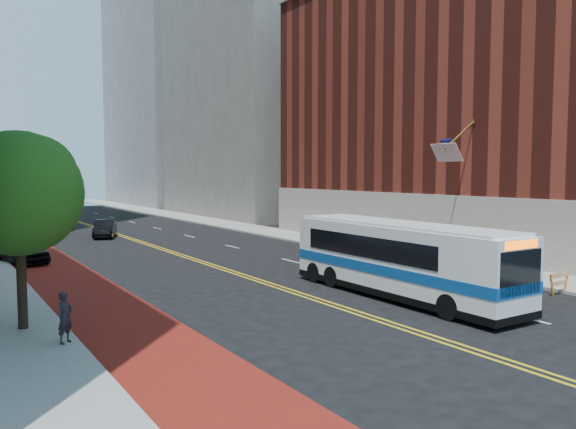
{
  "coord_description": "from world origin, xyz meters",
  "views": [
    {
      "loc": [
        -13.83,
        -14.65,
        5.45
      ],
      "look_at": [
        0.7,
        8.0,
        3.42
      ],
      "focal_mm": 35.0,
      "sensor_mm": 36.0,
      "label": 1
    }
  ],
  "objects_px": {
    "street_tree": "(20,188)",
    "transit_bus": "(398,258)",
    "car_a": "(21,250)",
    "car_b": "(105,229)",
    "car_c": "(52,222)",
    "pedestrian": "(65,318)"
  },
  "relations": [
    {
      "from": "car_a",
      "to": "transit_bus",
      "type": "bearing_deg",
      "value": -71.7
    },
    {
      "from": "street_tree",
      "to": "car_a",
      "type": "distance_m",
      "value": 16.7
    },
    {
      "from": "transit_bus",
      "to": "car_a",
      "type": "relative_size",
      "value": 2.57
    },
    {
      "from": "street_tree",
      "to": "car_b",
      "type": "bearing_deg",
      "value": 70.16
    },
    {
      "from": "car_b",
      "to": "pedestrian",
      "type": "bearing_deg",
      "value": -86.43
    },
    {
      "from": "car_b",
      "to": "car_c",
      "type": "bearing_deg",
      "value": 126.91
    },
    {
      "from": "car_c",
      "to": "car_b",
      "type": "bearing_deg",
      "value": -91.33
    },
    {
      "from": "pedestrian",
      "to": "car_c",
      "type": "bearing_deg",
      "value": 42.44
    },
    {
      "from": "transit_bus",
      "to": "car_a",
      "type": "height_order",
      "value": "transit_bus"
    },
    {
      "from": "car_a",
      "to": "pedestrian",
      "type": "xyz_separation_m",
      "value": [
        -1.12,
        -18.64,
        0.17
      ]
    },
    {
      "from": "street_tree",
      "to": "transit_bus",
      "type": "distance_m",
      "value": 15.18
    },
    {
      "from": "car_b",
      "to": "pedestrian",
      "type": "height_order",
      "value": "pedestrian"
    },
    {
      "from": "street_tree",
      "to": "car_a",
      "type": "relative_size",
      "value": 1.45
    },
    {
      "from": "pedestrian",
      "to": "transit_bus",
      "type": "bearing_deg",
      "value": -39.43
    },
    {
      "from": "car_a",
      "to": "car_c",
      "type": "distance_m",
      "value": 20.44
    },
    {
      "from": "street_tree",
      "to": "pedestrian",
      "type": "relative_size",
      "value": 4.17
    },
    {
      "from": "car_a",
      "to": "pedestrian",
      "type": "relative_size",
      "value": 2.88
    },
    {
      "from": "car_a",
      "to": "pedestrian",
      "type": "bearing_deg",
      "value": -108.86
    },
    {
      "from": "transit_bus",
      "to": "pedestrian",
      "type": "distance_m",
      "value": 13.77
    },
    {
      "from": "car_b",
      "to": "car_c",
      "type": "relative_size",
      "value": 0.89
    },
    {
      "from": "car_c",
      "to": "street_tree",
      "type": "bearing_deg",
      "value": -119.11
    },
    {
      "from": "car_a",
      "to": "car_b",
      "type": "distance_m",
      "value": 13.43
    }
  ]
}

